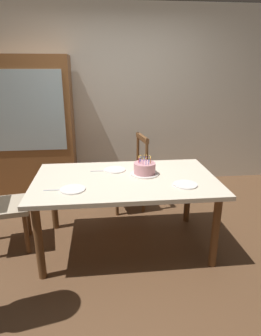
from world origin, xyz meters
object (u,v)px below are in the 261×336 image
at_px(plate_near_guest, 185,185).
at_px(china_cabinet, 33,127).
at_px(dining_table, 125,186).
at_px(chair_spindle_back, 129,174).
at_px(plate_near_celebrant, 73,189).
at_px(plate_far_side, 115,170).
at_px(birthday_cake, 145,169).

xyz_separation_m(plate_near_guest, china_cabinet, (-1.67, 1.79, 0.21)).
bearing_deg(dining_table, chair_spindle_back, 81.74).
xyz_separation_m(plate_near_celebrant, plate_near_guest, (1.00, 0.00, 0.00)).
distance_m(dining_table, chair_spindle_back, 0.87).
bearing_deg(china_cabinet, plate_near_celebrant, -69.30).
height_order(dining_table, chair_spindle_back, chair_spindle_back).
bearing_deg(plate_far_side, plate_near_guest, -37.45).
bearing_deg(plate_near_guest, china_cabinet, 133.06).
height_order(plate_far_side, plate_near_guest, same).
bearing_deg(plate_near_celebrant, birthday_cake, 25.01).
bearing_deg(chair_spindle_back, china_cabinet, 150.67).
bearing_deg(birthday_cake, chair_spindle_back, 95.76).
bearing_deg(china_cabinet, birthday_cake, -47.50).
height_order(dining_table, plate_near_guest, plate_near_guest).
xyz_separation_m(plate_near_celebrant, chair_spindle_back, (0.60, 1.07, -0.29)).
distance_m(birthday_cake, plate_far_side, 0.33).
bearing_deg(dining_table, birthday_cake, 22.62).
xyz_separation_m(dining_table, birthday_cake, (0.20, 0.08, 0.14)).
height_order(dining_table, china_cabinet, china_cabinet).
bearing_deg(chair_spindle_back, plate_near_guest, -69.67).
relative_size(plate_near_guest, chair_spindle_back, 0.23).
relative_size(dining_table, chair_spindle_back, 1.82).
distance_m(dining_table, birthday_cake, 0.25).
relative_size(plate_near_celebrant, plate_near_guest, 1.00).
relative_size(plate_far_side, plate_near_guest, 1.00).
xyz_separation_m(plate_far_side, china_cabinet, (-1.07, 1.33, 0.21)).
relative_size(birthday_cake, china_cabinet, 0.15).
height_order(birthday_cake, chair_spindle_back, chair_spindle_back).
height_order(plate_far_side, chair_spindle_back, chair_spindle_back).
bearing_deg(plate_near_guest, plate_near_celebrant, 180.00).
xyz_separation_m(chair_spindle_back, china_cabinet, (-1.28, 0.72, 0.49)).
xyz_separation_m(plate_near_guest, chair_spindle_back, (-0.40, 1.07, -0.29)).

